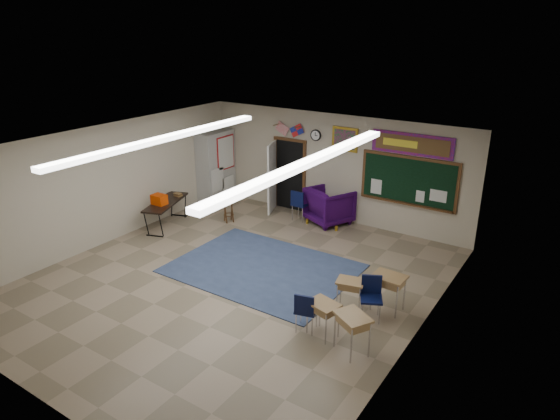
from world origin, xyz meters
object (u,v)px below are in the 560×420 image
Objects in this scene: student_desk_front_left at (350,293)px; wooden_stool at (229,211)px; wingback_armchair at (329,205)px; folding_table at (166,213)px; student_desk_front_right at (388,291)px.

student_desk_front_left is 1.01× the size of wooden_stool.
wooden_stool is at bearing 141.79° from student_desk_front_left.
folding_table is at bearing 61.72° from wingback_armchair.
folding_table is at bearing -135.92° from wooden_stool.
folding_table reaches higher than wooden_stool.
student_desk_front_right is at bearing 157.38° from wingback_armchair.
student_desk_front_left is 0.35× the size of folding_table.
wingback_armchair reaches higher than student_desk_front_right.
student_desk_front_right reaches higher than student_desk_front_left.
wooden_stool is (1.23, 1.19, -0.07)m from folding_table.
student_desk_front_right is 5.82m from wooden_stool.
wingback_armchair is 4.54m from student_desk_front_left.
wingback_armchair is 1.78× the size of wooden_stool.
wingback_armchair is 1.48× the size of student_desk_front_right.
wooden_stool is at bearing 24.54° from folding_table.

